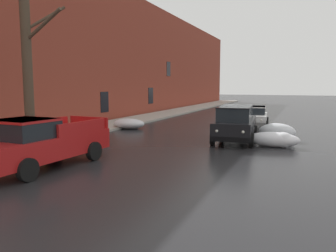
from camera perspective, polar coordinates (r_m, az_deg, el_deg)
The scene contains 10 objects.
left_sidewalk_slab at distance 24.02m, azimuth -9.75°, elevation 0.18°, with size 3.22×80.00×0.13m, color #A8A399.
brick_townhouse_facade at distance 25.18m, azimuth -14.19°, elevation 12.65°, with size 0.63×80.00×10.90m.
snow_bank_along_left_kerb at distance 16.36m, azimuth 17.86°, elevation -2.21°, with size 2.35×0.92×0.72m.
snow_bank_mid_block_left at distance 22.26m, azimuth -6.62°, elevation 0.37°, with size 2.17×1.42×0.67m.
snow_bank_near_corner_right at distance 18.30m, azimuth 17.99°, elevation -1.03°, with size 1.87×0.92×0.90m.
bare_tree_second_along_sidewalk at distance 15.84m, azimuth -22.64°, elevation 8.69°, with size 3.09×1.36×6.68m.
pickup_truck_red_approaching_near_lane at distance 12.47m, azimuth -21.05°, elevation -2.65°, with size 2.46×5.39×1.76m.
suv_black_parked_kerbside_close at distance 17.44m, azimuth 11.46°, elevation 0.66°, with size 2.30×4.94×1.82m.
sedan_white_parked_kerbside_mid at distance 23.77m, azimuth 14.53°, elevation 1.64°, with size 2.08×4.12×1.42m.
fire_hydrant at distance 15.45m, azimuth -20.20°, elevation -2.81°, with size 0.42×0.22×0.71m.
Camera 1 is at (6.18, -2.22, 2.87)m, focal length 35.79 mm.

